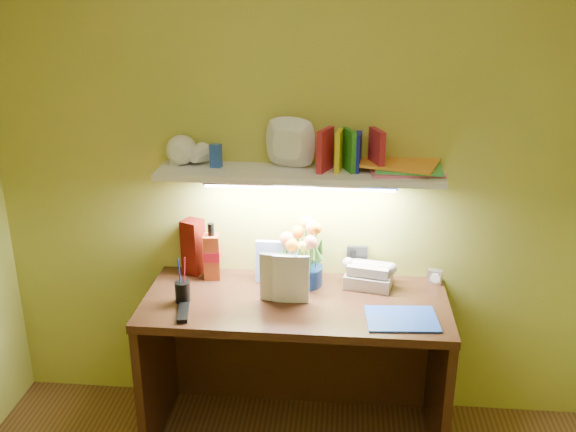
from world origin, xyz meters
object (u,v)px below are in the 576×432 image
object	(u,v)px
desk	(295,370)
flower_bouquet	(304,253)
desk_clock	(435,277)
whisky_bottle	(212,251)
telephone	(369,273)

from	to	relation	value
desk	flower_bouquet	distance (m)	0.56
flower_bouquet	desk_clock	distance (m)	0.65
desk_clock	whisky_bottle	bearing A→B (deg)	-159.25
flower_bouquet	desk_clock	xyz separation A→B (m)	(0.63, 0.06, -0.13)
desk_clock	telephone	bearing A→B (deg)	-151.86
whisky_bottle	flower_bouquet	bearing A→B (deg)	-2.95
telephone	desk_clock	distance (m)	0.32
desk	telephone	xyz separation A→B (m)	(0.34, 0.18, 0.44)
flower_bouquet	desk_clock	size ratio (longest dim) A/B	4.63
flower_bouquet	telephone	xyz separation A→B (m)	(0.31, 0.01, -0.09)
desk	whisky_bottle	size ratio (longest dim) A/B	4.88
whisky_bottle	desk_clock	bearing A→B (deg)	2.15
desk	desk_clock	size ratio (longest dim) A/B	20.28
whisky_bottle	desk	bearing A→B (deg)	-24.64
desk	telephone	size ratio (longest dim) A/B	6.44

